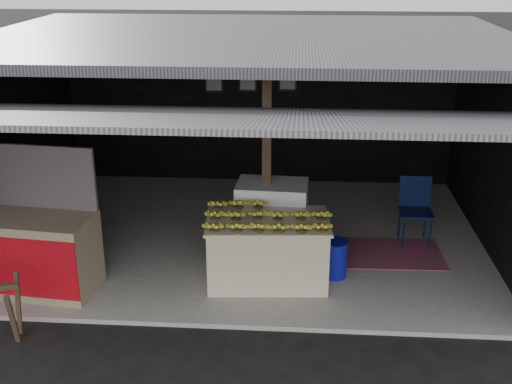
# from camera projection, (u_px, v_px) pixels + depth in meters

# --- Properties ---
(ground) EXTENTS (80.00, 80.00, 0.00)m
(ground) POSITION_uv_depth(u_px,v_px,m) (231.00, 329.00, 7.36)
(ground) COLOR black
(ground) RESTS_ON ground
(concrete_slab) EXTENTS (7.00, 5.00, 0.06)m
(concrete_slab) POSITION_uv_depth(u_px,v_px,m) (249.00, 236.00, 9.68)
(concrete_slab) COLOR gray
(concrete_slab) RESTS_ON ground
(shophouse) EXTENTS (7.40, 7.29, 3.02)m
(shophouse) POSITION_uv_depth(u_px,v_px,m) (250.00, 96.00, 9.23)
(shophouse) COLOR black
(shophouse) RESTS_ON ground
(banana_table) EXTENTS (1.61, 1.06, 0.85)m
(banana_table) POSITION_uv_depth(u_px,v_px,m) (267.00, 250.00, 8.18)
(banana_table) COLOR silver
(banana_table) RESTS_ON concrete_slab
(banana_pile) EXTENTS (1.49, 0.96, 0.17)m
(banana_pile) POSITION_uv_depth(u_px,v_px,m) (268.00, 213.00, 8.00)
(banana_pile) COLOR yellow
(banana_pile) RESTS_ON banana_table
(white_crate) EXTENTS (0.99, 0.70, 1.06)m
(white_crate) POSITION_uv_depth(u_px,v_px,m) (272.00, 219.00, 8.85)
(white_crate) COLOR white
(white_crate) RESTS_ON concrete_slab
(neighbor_stall) EXTENTS (1.81, 0.96, 1.79)m
(neighbor_stall) POSITION_uv_depth(u_px,v_px,m) (25.00, 249.00, 7.98)
(neighbor_stall) COLOR #998466
(neighbor_stall) RESTS_ON concrete_slab
(water_barrel) EXTENTS (0.32, 0.32, 0.47)m
(water_barrel) POSITION_uv_depth(u_px,v_px,m) (334.00, 260.00, 8.35)
(water_barrel) COLOR #0E149B
(water_barrel) RESTS_ON concrete_slab
(plastic_chair) EXTENTS (0.46, 0.46, 0.97)m
(plastic_chair) POSITION_uv_depth(u_px,v_px,m) (415.00, 204.00, 9.27)
(plastic_chair) COLOR black
(plastic_chair) RESTS_ON concrete_slab
(magenta_rug) EXTENTS (1.52, 1.04, 0.01)m
(magenta_rug) POSITION_uv_depth(u_px,v_px,m) (388.00, 253.00, 9.05)
(magenta_rug) COLOR maroon
(magenta_rug) RESTS_ON concrete_slab
(picture_frames) EXTENTS (1.62, 0.04, 0.46)m
(picture_frames) POSITION_uv_depth(u_px,v_px,m) (250.00, 80.00, 11.24)
(picture_frames) COLOR black
(picture_frames) RESTS_ON shophouse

